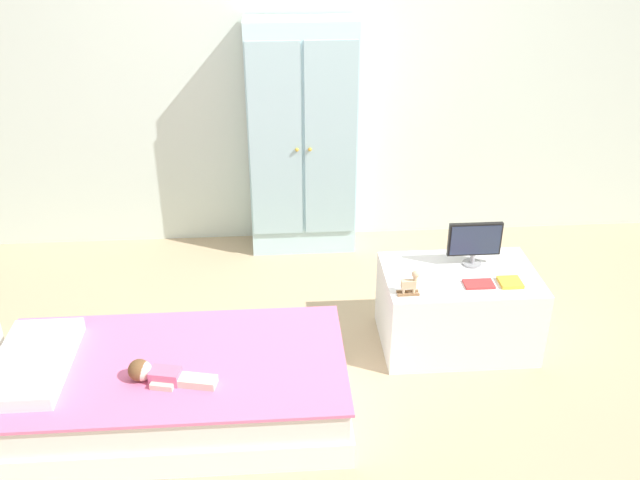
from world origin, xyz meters
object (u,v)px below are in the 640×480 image
(wardrobe, at_px, (302,141))
(rocking_horse_toy, at_px, (411,283))
(tv_stand, at_px, (457,308))
(doll, at_px, (156,374))
(book_red, at_px, (479,284))
(book_yellow, at_px, (510,282))
(bed, at_px, (173,388))
(tv_monitor, at_px, (475,241))

(wardrobe, relative_size, rocking_horse_toy, 11.58)
(wardrobe, xyz_separation_m, tv_stand, (0.76, -1.16, -0.54))
(doll, relative_size, book_red, 2.63)
(book_red, relative_size, book_yellow, 1.33)
(doll, height_order, book_yellow, book_yellow)
(bed, bearing_deg, doll, -109.24)
(wardrobe, relative_size, tv_stand, 1.90)
(tv_stand, distance_m, tv_monitor, 0.37)
(doll, relative_size, wardrobe, 0.26)
(tv_stand, xyz_separation_m, tv_monitor, (0.08, 0.09, 0.35))
(doll, bearing_deg, rocking_horse_toy, 18.83)
(bed, relative_size, book_yellow, 14.40)
(book_yellow, bearing_deg, book_red, 180.00)
(tv_stand, height_order, book_red, book_red)
(tv_stand, height_order, tv_monitor, tv_monitor)
(rocking_horse_toy, height_order, book_red, rocking_horse_toy)
(book_red, bearing_deg, rocking_horse_toy, -170.95)
(bed, relative_size, book_red, 10.80)
(tv_monitor, bearing_deg, bed, -160.38)
(bed, relative_size, wardrobe, 1.06)
(tv_stand, xyz_separation_m, rocking_horse_toy, (-0.30, -0.17, 0.28))
(wardrobe, distance_m, tv_stand, 1.49)
(bed, bearing_deg, wardrobe, 67.06)
(wardrobe, height_order, tv_monitor, wardrobe)
(bed, height_order, tv_monitor, tv_monitor)
(book_red, height_order, book_yellow, book_yellow)
(bed, distance_m, doll, 0.23)
(tv_stand, relative_size, rocking_horse_toy, 6.08)
(tv_stand, bearing_deg, bed, -162.52)
(tv_stand, distance_m, rocking_horse_toy, 0.44)
(wardrobe, bearing_deg, tv_stand, -56.87)
(book_yellow, bearing_deg, wardrobe, 127.41)
(bed, relative_size, doll, 4.10)
(book_red, bearing_deg, book_yellow, 0.00)
(bed, height_order, book_red, book_red)
(book_red, distance_m, book_yellow, 0.16)
(bed, relative_size, rocking_horse_toy, 12.29)
(bed, relative_size, tv_monitor, 5.73)
(tv_monitor, xyz_separation_m, book_yellow, (0.14, -0.21, -0.13))
(tv_stand, xyz_separation_m, book_red, (0.06, -0.12, 0.22))
(book_yellow, bearing_deg, rocking_horse_toy, -173.71)
(doll, relative_size, rocking_horse_toy, 3.00)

